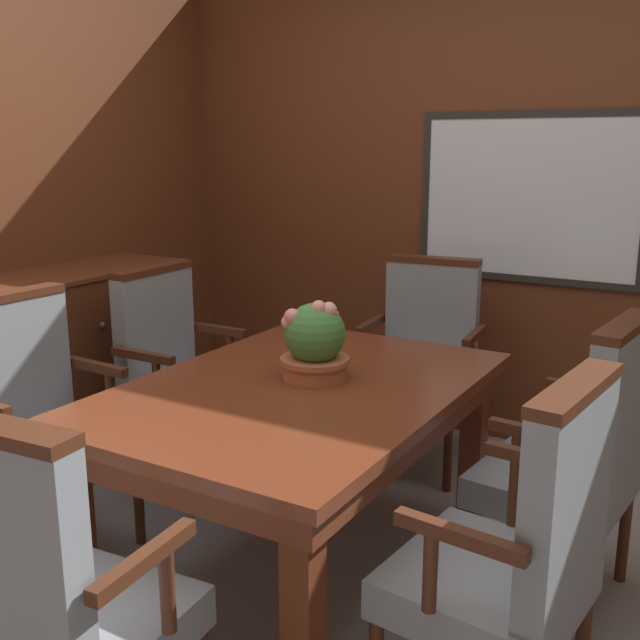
% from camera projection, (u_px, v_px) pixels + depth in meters
% --- Properties ---
extents(ground_plane, '(14.00, 14.00, 0.00)m').
position_uv_depth(ground_plane, '(260.00, 598.00, 2.61)').
color(ground_plane, '#93969E').
extents(wall_back, '(7.20, 0.08, 2.45)m').
position_uv_depth(wall_back, '(464.00, 206.00, 3.90)').
color(wall_back, '#5B2D19').
rests_on(wall_back, ground_plane).
extents(dining_table, '(1.06, 1.52, 0.73)m').
position_uv_depth(dining_table, '(298.00, 410.00, 2.65)').
color(dining_table, maroon).
rests_on(dining_table, ground_plane).
extents(chair_left_far, '(0.48, 0.56, 1.01)m').
position_uv_depth(chair_left_far, '(176.00, 371.00, 3.41)').
color(chair_left_far, '#472314').
rests_on(chair_left_far, ground_plane).
extents(chair_head_near, '(0.57, 0.51, 1.01)m').
position_uv_depth(chair_head_near, '(46.00, 598.00, 1.71)').
color(chair_head_near, '#472314').
rests_on(chair_head_near, ground_plane).
extents(chair_left_near, '(0.49, 0.56, 1.01)m').
position_uv_depth(chair_left_near, '(37.00, 418.00, 2.83)').
color(chair_left_near, '#472314').
rests_on(chair_left_near, ground_plane).
extents(chair_head_far, '(0.58, 0.52, 1.01)m').
position_uv_depth(chair_head_far, '(423.00, 357.00, 3.64)').
color(chair_head_far, '#472314').
rests_on(chair_head_far, ground_plane).
extents(chair_right_far, '(0.52, 0.58, 1.01)m').
position_uv_depth(chair_right_far, '(578.00, 454.00, 2.50)').
color(chair_right_far, '#472314').
rests_on(chair_right_far, ground_plane).
extents(chair_right_near, '(0.52, 0.58, 1.01)m').
position_uv_depth(chair_right_near, '(518.00, 551.00, 1.91)').
color(chair_right_near, '#472314').
rests_on(chair_right_near, ground_plane).
extents(potted_plant, '(0.25, 0.25, 0.29)m').
position_uv_depth(potted_plant, '(315.00, 342.00, 2.66)').
color(potted_plant, '#B2603D').
rests_on(potted_plant, dining_table).
extents(sideboard_cabinet, '(0.50, 1.22, 0.96)m').
position_uv_depth(sideboard_cabinet, '(71.00, 369.00, 3.62)').
color(sideboard_cabinet, '#512816').
rests_on(sideboard_cabinet, ground_plane).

